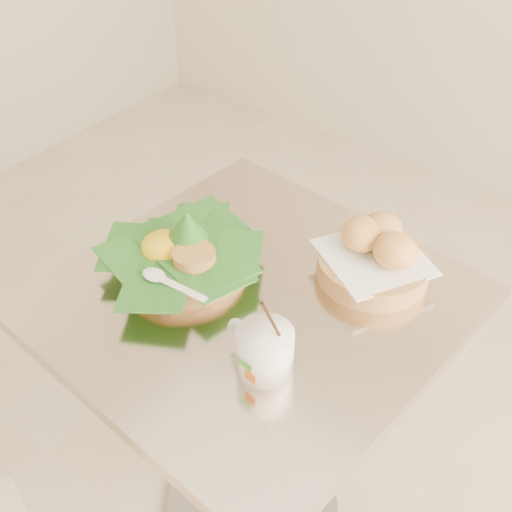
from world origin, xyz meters
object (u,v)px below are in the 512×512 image
Objects in this scene: coffee_mug at (264,349)px; rice_basket at (182,251)px; cafe_table at (252,373)px; bread_basket at (375,255)px.

rice_basket is at bearing 158.65° from coffee_mug.
cafe_table is 0.36m from bread_basket.
coffee_mug is (0.28, -0.11, 0.00)m from rice_basket.
rice_basket is (-0.16, -0.02, 0.26)m from cafe_table.
cafe_table is at bearing 6.19° from rice_basket.
cafe_table is 0.31m from rice_basket.
coffee_mug is at bearing -45.92° from cafe_table.
coffee_mug is (-0.03, -0.32, -0.00)m from bread_basket.
bread_basket is at bearing 34.59° from rice_basket.
rice_basket is 0.37m from bread_basket.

